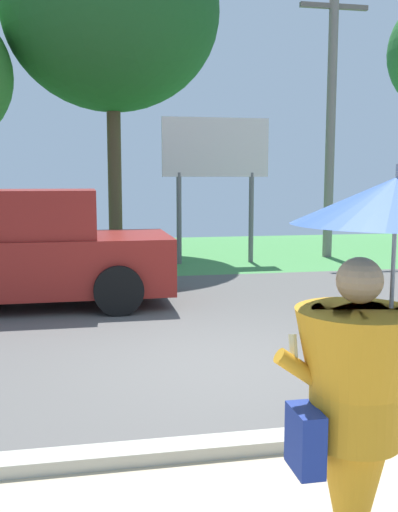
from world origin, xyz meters
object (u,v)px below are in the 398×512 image
object	(u,v)px
tree_left_far	(112,12)
monk_pedestrian	(363,382)
roadside_billboard	(216,158)
pickup_truck	(11,253)
utility_pole	(331,116)

from	to	relation	value
tree_left_far	monk_pedestrian	bearing A→B (deg)	-87.73
monk_pedestrian	roadside_billboard	distance (m)	11.57
roadside_billboard	tree_left_far	world-z (taller)	tree_left_far
pickup_truck	utility_pole	distance (m)	9.23
pickup_truck	utility_pole	bearing A→B (deg)	36.53
roadside_billboard	tree_left_far	bearing A→B (deg)	142.10
roadside_billboard	tree_left_far	size ratio (longest dim) A/B	0.40
roadside_billboard	pickup_truck	bearing A→B (deg)	-136.57
pickup_truck	monk_pedestrian	bearing A→B (deg)	-66.29
roadside_billboard	utility_pole	bearing A→B (deg)	10.12
monk_pedestrian	tree_left_far	world-z (taller)	tree_left_far
monk_pedestrian	roadside_billboard	world-z (taller)	roadside_billboard
monk_pedestrian	utility_pole	size ratio (longest dim) A/B	0.31
roadside_billboard	monk_pedestrian	bearing A→B (deg)	-99.05
monk_pedestrian	utility_pole	world-z (taller)	utility_pole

